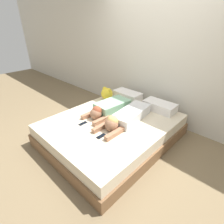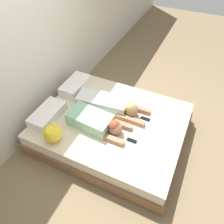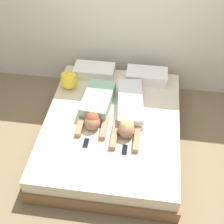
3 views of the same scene
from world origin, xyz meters
TOP-DOWN VIEW (x-y plane):
  - ground_plane at (0.00, 0.00)m, footprint 12.00×12.00m
  - wall_back at (0.00, 1.24)m, footprint 12.00×0.06m
  - bed at (0.00, 0.00)m, footprint 1.77×2.17m
  - pillow_head_left at (-0.38, 0.87)m, footprint 0.58×0.30m
  - pillow_head_right at (0.38, 0.87)m, footprint 0.58×0.30m
  - person_left at (-0.22, 0.13)m, footprint 0.40×0.91m
  - person_right at (0.21, 0.11)m, footprint 0.41×1.16m
  - cell_phone_left at (-0.26, -0.42)m, footprint 0.06×0.15m
  - cell_phone_right at (0.21, -0.45)m, footprint 0.06×0.15m
  - plush_toy at (-0.68, 0.56)m, footprint 0.24×0.24m

SIDE VIEW (x-z plane):
  - ground_plane at x=0.00m, z-range 0.00..0.00m
  - bed at x=0.00m, z-range 0.00..0.39m
  - cell_phone_left at x=-0.26m, z-range 0.39..0.40m
  - cell_phone_right at x=0.21m, z-range 0.39..0.40m
  - pillow_head_left at x=-0.38m, z-range 0.39..0.54m
  - pillow_head_right at x=0.38m, z-range 0.39..0.54m
  - person_right at x=0.21m, z-range 0.36..0.60m
  - person_left at x=-0.22m, z-range 0.37..0.60m
  - plush_toy at x=-0.68m, z-range 0.39..0.65m
  - wall_back at x=0.00m, z-range 0.00..2.60m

